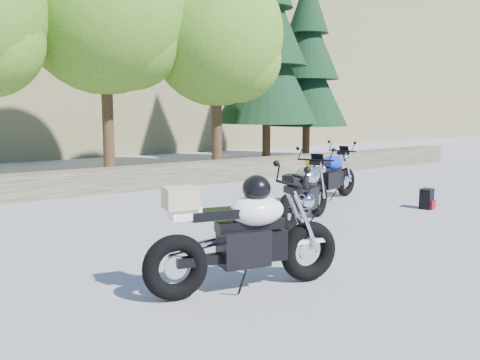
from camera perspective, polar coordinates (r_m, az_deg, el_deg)
name	(u,v)px	position (r m, az deg, el deg)	size (l,w,h in m)	color
ground	(272,249)	(6.82, 3.44, -7.35)	(90.00, 90.00, 0.00)	gray
stone_wall	(110,180)	(11.52, -13.70, -0.01)	(22.00, 0.55, 0.50)	#453E2E
hillside	(9,4)	(34.39, -23.41, 16.83)	(80.00, 30.00, 15.00)	olive
tree_decid_mid	(109,12)	(13.83, -13.76, 17.04)	(4.08, 4.08, 6.24)	#382314
tree_decid_right	(221,40)	(14.49, -2.05, 14.66)	(3.54, 3.54, 5.41)	#382314
conifer_near	(267,44)	(16.96, 2.89, 14.28)	(3.17, 3.17, 7.06)	#382314
conifer_far	(307,62)	(18.78, 7.19, 12.35)	(2.82, 2.82, 6.27)	#382314
silver_bike	(305,194)	(8.16, 6.96, -1.50)	(1.75, 1.04, 0.96)	black
white_bike	(244,235)	(5.19, 0.47, -5.87)	(2.03, 0.70, 1.13)	black
blue_bike	(329,177)	(10.33, 9.51, 0.36)	(1.83, 0.71, 0.93)	black
backpack	(427,199)	(9.94, 19.32, -1.93)	(0.31, 0.29, 0.35)	black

